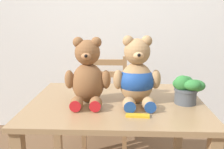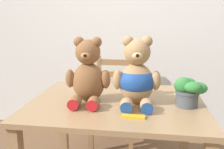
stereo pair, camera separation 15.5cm
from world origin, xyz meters
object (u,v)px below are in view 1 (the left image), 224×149
(teddy_bear_left, at_px, (88,75))
(chocolate_bar, at_px, (138,116))
(teddy_bear_right, at_px, (137,77))
(potted_plant, at_px, (187,88))
(wooden_chair_behind, at_px, (106,101))

(teddy_bear_left, relative_size, chocolate_bar, 3.18)
(teddy_bear_left, xyz_separation_m, chocolate_bar, (0.30, -0.22, -0.17))
(teddy_bear_right, height_order, chocolate_bar, teddy_bear_right)
(potted_plant, height_order, chocolate_bar, potted_plant)
(wooden_chair_behind, distance_m, teddy_bear_right, 1.01)
(wooden_chair_behind, bearing_deg, teddy_bear_right, 106.09)
(wooden_chair_behind, distance_m, teddy_bear_left, 0.99)
(teddy_bear_right, distance_m, chocolate_bar, 0.28)
(wooden_chair_behind, distance_m, potted_plant, 1.10)
(wooden_chair_behind, xyz_separation_m, teddy_bear_left, (-0.05, -0.87, 0.47))
(wooden_chair_behind, height_order, chocolate_bar, wooden_chair_behind)
(chocolate_bar, bearing_deg, wooden_chair_behind, 102.72)
(potted_plant, bearing_deg, teddy_bear_right, -179.80)
(teddy_bear_left, distance_m, chocolate_bar, 0.41)
(teddy_bear_right, relative_size, potted_plant, 2.21)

